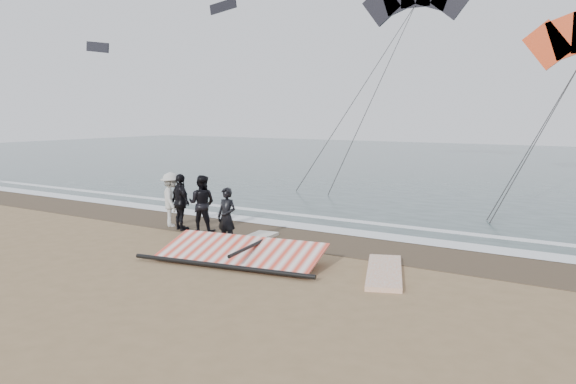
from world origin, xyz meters
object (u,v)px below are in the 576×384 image
(man_main, at_px, (227,217))
(sail_rig, at_px, (241,254))
(board_cream, at_px, (249,241))
(board_white, at_px, (384,272))

(man_main, bearing_deg, sail_rig, -39.04)
(board_cream, distance_m, sail_rig, 2.03)
(board_cream, bearing_deg, board_white, -17.24)
(man_main, distance_m, board_cream, 1.04)
(man_main, height_order, sail_rig, man_main)
(board_white, bearing_deg, sail_rig, 171.92)
(man_main, relative_size, sail_rig, 0.35)
(sail_rig, bearing_deg, board_white, 13.76)
(sail_rig, bearing_deg, board_cream, 121.16)
(board_white, height_order, board_cream, board_white)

